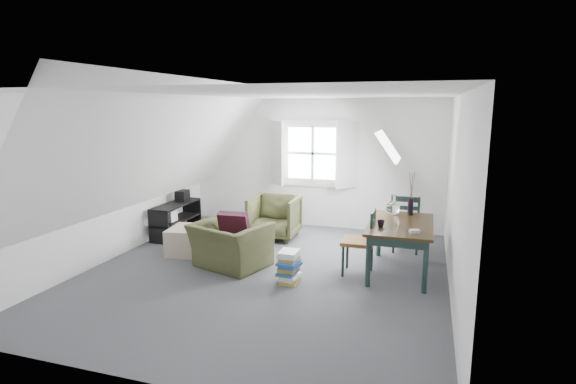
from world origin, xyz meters
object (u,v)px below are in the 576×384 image
(dining_table, at_px, (401,230))
(magazine_stack, at_px, (289,267))
(media_shelf, at_px, (175,221))
(dining_chair_near, at_px, (361,241))
(ottoman, at_px, (190,240))
(armchair_near, at_px, (231,266))
(dining_chair_far, at_px, (406,222))
(armchair_far, at_px, (275,237))

(dining_table, relative_size, magazine_stack, 3.39)
(dining_table, distance_m, media_shelf, 4.13)
(dining_chair_near, xyz_separation_m, magazine_stack, (-0.87, -0.60, -0.27))
(ottoman, relative_size, magazine_stack, 1.49)
(armchair_near, relative_size, dining_chair_far, 1.07)
(ottoman, relative_size, dining_chair_near, 0.68)
(ottoman, bearing_deg, media_shelf, 133.60)
(armchair_far, distance_m, magazine_stack, 2.13)
(armchair_near, relative_size, armchair_far, 1.20)
(dining_chair_near, bearing_deg, armchair_near, -102.49)
(magazine_stack, bearing_deg, media_shelf, 150.65)
(ottoman, xyz_separation_m, dining_table, (3.28, 0.14, 0.42))
(armchair_near, xyz_separation_m, media_shelf, (-1.65, 1.18, 0.27))
(dining_chair_far, bearing_deg, dining_table, 67.07)
(ottoman, bearing_deg, dining_chair_far, 18.99)
(ottoman, distance_m, magazine_stack, 2.00)
(armchair_near, bearing_deg, magazine_stack, -179.80)
(armchair_near, relative_size, dining_table, 0.70)
(armchair_far, bearing_deg, armchair_near, -95.91)
(armchair_near, height_order, magazine_stack, magazine_stack)
(dining_chair_far, xyz_separation_m, dining_chair_near, (-0.56, -1.23, -0.01))
(media_shelf, height_order, magazine_stack, media_shelf)
(magazine_stack, bearing_deg, dining_chair_far, 51.86)
(dining_chair_near, bearing_deg, media_shelf, -125.19)
(dining_table, bearing_deg, media_shelf, 175.35)
(dining_table, distance_m, dining_chair_near, 0.59)
(ottoman, bearing_deg, armchair_near, -22.58)
(ottoman, distance_m, media_shelf, 1.12)
(armchair_near, relative_size, magazine_stack, 2.38)
(armchair_far, height_order, ottoman, ottoman)
(armchair_near, relative_size, media_shelf, 0.87)
(armchair_near, bearing_deg, armchair_far, -76.83)
(ottoman, distance_m, dining_chair_near, 2.77)
(dining_table, height_order, dining_chair_far, dining_chair_far)
(armchair_near, distance_m, dining_table, 2.54)
(ottoman, height_order, dining_chair_near, dining_chair_near)
(dining_chair_far, distance_m, dining_chair_near, 1.35)
(ottoman, bearing_deg, magazine_stack, -19.92)
(dining_table, distance_m, dining_chair_far, 1.01)
(armchair_far, xyz_separation_m, ottoman, (-1.01, -1.25, 0.21))
(armchair_far, relative_size, magazine_stack, 1.97)
(armchair_near, xyz_separation_m, dining_table, (2.40, 0.50, 0.63))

